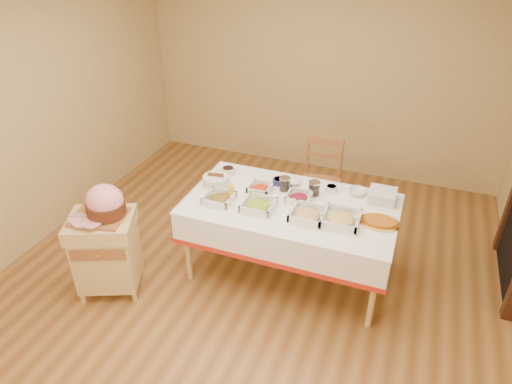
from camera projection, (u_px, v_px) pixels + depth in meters
room_shell at (245, 156)px, 3.53m from camera, size 5.00×5.00×5.00m
dining_table at (290, 219)px, 4.04m from camera, size 1.82×1.02×0.76m
butcher_cart at (106, 250)px, 3.93m from camera, size 0.67×0.62×0.76m
dining_chair at (320, 181)px, 4.85m from camera, size 0.45×0.43×0.93m
ham_on_board at (104, 204)px, 3.71m from camera, size 0.45×0.43×0.30m
serving_dish_a at (219, 199)px, 3.96m from camera, size 0.24×0.24×0.10m
serving_dish_b at (258, 205)px, 3.86m from camera, size 0.26×0.26×0.11m
serving_dish_c at (308, 215)px, 3.74m from camera, size 0.28×0.28×0.11m
serving_dish_d at (341, 219)px, 3.69m from camera, size 0.30×0.30×0.11m
serving_dish_e at (260, 188)px, 4.12m from camera, size 0.21×0.20×0.10m
serving_dish_f at (299, 198)px, 3.98m from camera, size 0.22×0.21×0.10m
small_bowl_left at (228, 170)px, 4.40m from camera, size 0.13×0.13×0.06m
small_bowl_mid at (279, 181)px, 4.24m from camera, size 0.12×0.12×0.05m
small_bowl_right at (331, 188)px, 4.12m from camera, size 0.11×0.11×0.05m
bowl_white_imported at (292, 182)px, 4.24m from camera, size 0.20×0.20×0.04m
bowl_small_imported at (358, 192)px, 4.07m from camera, size 0.20×0.20×0.05m
preserve_jar_left at (285, 184)px, 4.12m from camera, size 0.10×0.10×0.13m
preserve_jar_right at (314, 189)px, 4.05m from camera, size 0.10×0.10×0.13m
mustard_bottle at (231, 191)px, 4.00m from camera, size 0.05×0.05×0.16m
bread_basket at (216, 180)px, 4.21m from camera, size 0.24×0.24×0.11m
plate_stack at (382, 196)px, 3.97m from camera, size 0.23×0.23×0.10m
brass_platter at (380, 222)px, 3.68m from camera, size 0.32×0.23×0.04m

